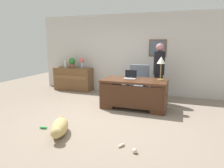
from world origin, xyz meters
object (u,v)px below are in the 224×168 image
(person_standing, at_px, (159,72))
(dog_toy_plush, at_px, (43,128))
(credenza, at_px, (73,79))
(vase_empty, at_px, (65,64))
(vase_with_flowers, at_px, (82,62))
(potted_plant, at_px, (72,62))
(laptop, at_px, (130,76))
(dog_lying, at_px, (60,128))
(armchair, at_px, (138,84))
(dog_toy_ball, at_px, (135,151))
(dog_toy_bone, at_px, (121,145))
(desk_lamp, at_px, (161,62))
(desk, at_px, (134,93))

(person_standing, height_order, dog_toy_plush, person_standing)
(credenza, height_order, person_standing, person_standing)
(vase_empty, bearing_deg, vase_with_flowers, 0.00)
(vase_empty, bearing_deg, person_standing, -8.92)
(potted_plant, bearing_deg, dog_toy_plush, -69.78)
(laptop, bearing_deg, dog_lying, -109.61)
(vase_with_flowers, height_order, potted_plant, vase_with_flowers)
(armchair, xyz_separation_m, dog_lying, (-0.86, -3.01, -0.33))
(dog_toy_ball, bearing_deg, laptop, 106.25)
(credenza, relative_size, dog_toy_bone, 9.09)
(desk_lamp, relative_size, dog_toy_bone, 3.96)
(desk_lamp, distance_m, potted_plant, 3.54)
(vase_with_flowers, bearing_deg, person_standing, -11.05)
(armchair, height_order, dog_toy_bone, armchair)
(desk_lamp, relative_size, dog_toy_ball, 7.43)
(dog_lying, xyz_separation_m, vase_empty, (-2.00, 3.46, 0.82))
(vase_empty, relative_size, potted_plant, 0.75)
(desk, relative_size, dog_toy_ball, 20.53)
(person_standing, bearing_deg, vase_with_flowers, 168.95)
(dog_toy_plush, bearing_deg, person_standing, 54.56)
(credenza, relative_size, dog_toy_ball, 17.08)
(desk_lamp, height_order, vase_with_flowers, desk_lamp)
(vase_with_flowers, bearing_deg, dog_toy_bone, -53.74)
(laptop, bearing_deg, dog_toy_bone, -79.05)
(dog_toy_plush, bearing_deg, desk_lamp, 45.23)
(vase_with_flowers, xyz_separation_m, dog_toy_plush, (0.83, -3.32, -1.05))
(credenza, height_order, potted_plant, potted_plant)
(armchair, distance_m, vase_with_flowers, 2.30)
(dog_toy_bone, bearing_deg, dog_toy_ball, -26.51)
(desk, bearing_deg, potted_plant, 152.99)
(laptop, height_order, dog_toy_ball, laptop)
(person_standing, distance_m, dog_lying, 3.36)
(dog_lying, distance_m, dog_toy_bone, 1.25)
(potted_plant, relative_size, dog_toy_ball, 4.34)
(desk, relative_size, vase_with_flowers, 4.61)
(armchair, xyz_separation_m, dog_toy_plush, (-1.35, -2.87, -0.45))
(dog_toy_bone, bearing_deg, potted_plant, 130.27)
(laptop, xyz_separation_m, dog_toy_plush, (-1.29, -2.11, -0.81))
(desk, height_order, vase_with_flowers, vase_with_flowers)
(credenza, bearing_deg, desk, -27.25)
(dog_toy_ball, bearing_deg, vase_empty, 134.07)
(desk_lamp, height_order, dog_toy_plush, desk_lamp)
(dog_toy_bone, relative_size, dog_toy_plush, 0.90)
(desk, height_order, dog_toy_bone, desk)
(vase_empty, bearing_deg, dog_toy_bone, -47.09)
(dog_toy_bone, bearing_deg, dog_toy_plush, 174.50)
(desk_lamp, bearing_deg, armchair, 134.66)
(credenza, height_order, dog_toy_ball, credenza)
(armchair, distance_m, person_standing, 0.76)
(vase_with_flowers, xyz_separation_m, potted_plant, (-0.40, 0.00, -0.04))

